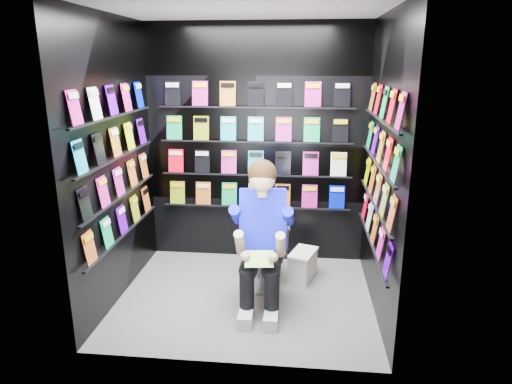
# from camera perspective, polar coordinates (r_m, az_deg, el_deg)

# --- Properties ---
(floor) EXTENTS (2.40, 2.40, 0.00)m
(floor) POSITION_cam_1_polar(r_m,az_deg,el_deg) (4.51, -1.33, -13.02)
(floor) COLOR slate
(floor) RESTS_ON ground
(ceiling) EXTENTS (2.40, 2.40, 0.00)m
(ceiling) POSITION_cam_1_polar(r_m,az_deg,el_deg) (3.97, -1.59, 21.97)
(ceiling) COLOR white
(ceiling) RESTS_ON floor
(wall_back) EXTENTS (2.40, 0.04, 2.60)m
(wall_back) POSITION_cam_1_polar(r_m,az_deg,el_deg) (5.02, 0.01, 5.80)
(wall_back) COLOR black
(wall_back) RESTS_ON floor
(wall_front) EXTENTS (2.40, 0.04, 2.60)m
(wall_front) POSITION_cam_1_polar(r_m,az_deg,el_deg) (3.09, -3.82, -0.71)
(wall_front) COLOR black
(wall_front) RESTS_ON floor
(wall_left) EXTENTS (0.04, 2.00, 2.60)m
(wall_left) POSITION_cam_1_polar(r_m,az_deg,el_deg) (4.36, -17.32, 3.53)
(wall_left) COLOR black
(wall_left) RESTS_ON floor
(wall_right) EXTENTS (0.04, 2.00, 2.60)m
(wall_right) POSITION_cam_1_polar(r_m,az_deg,el_deg) (4.07, 15.57, 2.82)
(wall_right) COLOR black
(wall_right) RESTS_ON floor
(comics_back) EXTENTS (2.10, 0.06, 1.37)m
(comics_back) POSITION_cam_1_polar(r_m,az_deg,el_deg) (4.99, -0.02, 5.79)
(comics_back) COLOR #C36A21
(comics_back) RESTS_ON wall_back
(comics_left) EXTENTS (0.06, 1.70, 1.37)m
(comics_left) POSITION_cam_1_polar(r_m,az_deg,el_deg) (4.35, -16.96, 3.59)
(comics_left) COLOR #C36A21
(comics_left) RESTS_ON wall_left
(comics_right) EXTENTS (0.06, 1.70, 1.37)m
(comics_right) POSITION_cam_1_polar(r_m,az_deg,el_deg) (4.06, 15.16, 2.91)
(comics_right) COLOR #C36A21
(comics_right) RESTS_ON wall_right
(toilet) EXTENTS (0.50, 0.79, 0.73)m
(toilet) POSITION_cam_1_polar(r_m,az_deg,el_deg) (4.64, 1.27, -7.08)
(toilet) COLOR silver
(toilet) RESTS_ON floor
(longbox) EXTENTS (0.31, 0.41, 0.28)m
(longbox) POSITION_cam_1_polar(r_m,az_deg,el_deg) (4.83, 5.85, -9.22)
(longbox) COLOR silver
(longbox) RESTS_ON floor
(longbox_lid) EXTENTS (0.33, 0.44, 0.03)m
(longbox_lid) POSITION_cam_1_polar(r_m,az_deg,el_deg) (4.76, 5.91, -7.57)
(longbox_lid) COLOR silver
(longbox_lid) RESTS_ON longbox
(reader) EXTENTS (0.65, 0.89, 1.53)m
(reader) POSITION_cam_1_polar(r_m,az_deg,el_deg) (4.13, 0.87, -3.58)
(reader) COLOR #090BCF
(reader) RESTS_ON toilet
(held_comic) EXTENTS (0.25, 0.17, 0.10)m
(held_comic) POSITION_cam_1_polar(r_m,az_deg,el_deg) (3.89, 0.40, -8.38)
(held_comic) COLOR green
(held_comic) RESTS_ON reader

